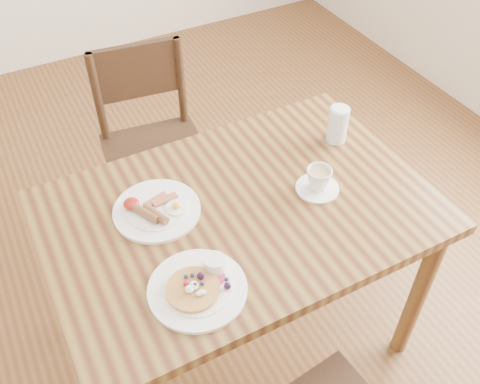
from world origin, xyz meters
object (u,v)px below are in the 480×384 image
at_px(chair_far, 152,141).
at_px(water_glass, 338,125).
at_px(pancake_plate, 199,286).
at_px(dining_table, 240,229).
at_px(teacup_saucer, 318,181).
at_px(breakfast_plate, 155,210).

xyz_separation_m(chair_far, water_glass, (0.49, -0.61, 0.32)).
bearing_deg(pancake_plate, chair_far, 77.65).
distance_m(chair_far, water_glass, 0.85).
bearing_deg(pancake_plate, water_glass, 26.96).
bearing_deg(chair_far, dining_table, 99.53).
bearing_deg(teacup_saucer, water_glass, 42.23).
distance_m(dining_table, water_glass, 0.51).
bearing_deg(breakfast_plate, water_glass, 2.77).
bearing_deg(breakfast_plate, chair_far, 72.12).
xyz_separation_m(dining_table, pancake_plate, (-0.24, -0.22, 0.11)).
xyz_separation_m(chair_far, pancake_plate, (-0.21, -0.97, 0.27)).
relative_size(dining_table, pancake_plate, 4.44).
xyz_separation_m(chair_far, teacup_saucer, (0.29, -0.80, 0.29)).
bearing_deg(dining_table, breakfast_plate, 155.90).
height_order(pancake_plate, breakfast_plate, pancake_plate).
relative_size(breakfast_plate, teacup_saucer, 1.93).
bearing_deg(pancake_plate, dining_table, 41.91).
distance_m(dining_table, breakfast_plate, 0.28).
height_order(dining_table, water_glass, water_glass).
height_order(dining_table, pancake_plate, pancake_plate).
relative_size(dining_table, chair_far, 1.36).
distance_m(pancake_plate, breakfast_plate, 0.32).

